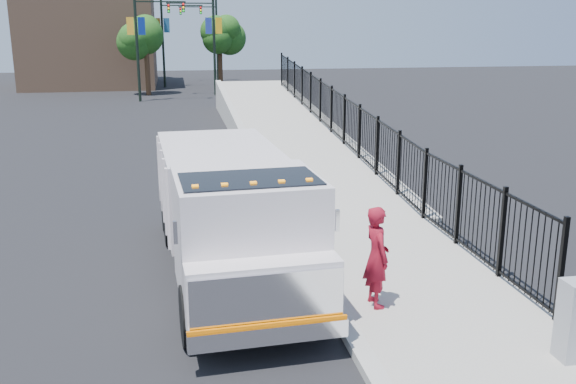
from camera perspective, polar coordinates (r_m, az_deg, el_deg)
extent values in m
plane|color=black|center=(12.43, 3.34, -9.08)|extent=(120.00, 120.00, 0.00)
cube|color=#9E998E|center=(11.31, 15.52, -11.85)|extent=(3.55, 12.00, 0.12)
cube|color=#ADAAA3|center=(10.66, 5.90, -12.96)|extent=(0.30, 12.00, 0.16)
cube|color=#9E998E|center=(27.92, -0.02, 4.47)|extent=(3.95, 24.06, 3.19)
cube|color=black|center=(24.23, 4.99, 4.97)|extent=(0.10, 28.00, 1.80)
cube|color=black|center=(13.41, -5.28, -4.74)|extent=(1.42, 6.91, 0.22)
cube|color=white|center=(10.91, -3.61, -3.74)|extent=(2.50, 2.36, 2.02)
cube|color=white|center=(9.93, -2.27, -8.77)|extent=(2.41, 0.85, 1.01)
cube|color=silver|center=(9.60, -1.82, -9.64)|extent=(2.32, 0.22, 0.86)
cube|color=silver|center=(9.75, -1.70, -12.53)|extent=(2.43, 0.33, 0.28)
cube|color=#E26500|center=(9.68, -1.71, -11.74)|extent=(2.42, 0.20, 0.06)
cube|color=black|center=(10.49, -3.42, -1.04)|extent=(2.29, 1.44, 0.86)
cube|color=white|center=(14.36, -6.15, 0.77)|extent=(2.67, 4.38, 1.72)
cube|color=silver|center=(9.68, -9.98, -3.56)|extent=(0.06, 0.06, 0.35)
cube|color=silver|center=(10.13, 4.41, -2.54)|extent=(0.06, 0.06, 0.35)
cube|color=orange|center=(9.93, -8.26, 0.45)|extent=(0.11, 0.09, 0.06)
cube|color=orange|center=(9.98, -5.66, 0.60)|extent=(0.11, 0.09, 0.06)
cube|color=orange|center=(10.05, -3.10, 0.75)|extent=(0.11, 0.09, 0.06)
cube|color=orange|center=(10.14, -0.57, 0.90)|extent=(0.11, 0.09, 0.06)
cube|color=orange|center=(10.24, 1.90, 1.04)|extent=(0.11, 0.09, 0.06)
cylinder|color=black|center=(10.54, -8.61, -10.81)|extent=(0.38, 1.03, 1.01)
cylinder|color=black|center=(10.88, 2.73, -9.78)|extent=(0.38, 1.03, 1.01)
cylinder|color=black|center=(15.14, -10.32, -2.81)|extent=(0.38, 1.03, 1.01)
cylinder|color=black|center=(15.38, -2.42, -2.29)|extent=(0.38, 1.03, 1.01)
cylinder|color=black|center=(16.20, -10.57, -1.65)|extent=(0.38, 1.03, 1.01)
cylinder|color=black|center=(16.43, -3.18, -1.18)|extent=(0.38, 1.03, 1.01)
imported|color=maroon|center=(11.47, 7.89, -5.71)|extent=(0.50, 0.70, 1.83)
cylinder|color=black|center=(43.33, -13.30, 13.11)|extent=(0.18, 0.18, 8.00)
cube|color=black|center=(43.29, -11.29, 16.26)|extent=(3.20, 0.08, 0.08)
cube|color=black|center=(43.29, -9.29, 15.89)|extent=(0.18, 0.22, 0.60)
cube|color=navy|center=(43.30, -12.89, 14.19)|extent=(0.45, 0.04, 1.10)
cube|color=gold|center=(43.34, -13.84, 14.13)|extent=(0.45, 0.04, 1.10)
cylinder|color=black|center=(46.42, -6.59, 13.49)|extent=(0.18, 0.18, 8.00)
cube|color=black|center=(46.35, -8.74, 16.26)|extent=(3.20, 0.08, 0.08)
cube|color=black|center=(46.32, -10.57, 15.75)|extent=(0.18, 0.22, 0.60)
cube|color=gold|center=(46.44, -6.18, 14.49)|extent=(0.45, 0.04, 1.10)
cube|color=#1F3296|center=(46.39, -7.07, 14.46)|extent=(0.45, 0.04, 1.10)
cylinder|color=black|center=(52.76, -11.08, 13.47)|extent=(0.18, 0.18, 8.00)
cube|color=black|center=(52.77, -9.41, 16.04)|extent=(3.20, 0.08, 0.08)
cube|color=black|center=(52.81, -7.77, 15.72)|extent=(0.18, 0.22, 0.60)
cube|color=#20588C|center=(52.75, -10.74, 14.36)|extent=(0.45, 0.04, 1.10)
cube|color=#C58823|center=(52.76, -11.52, 14.32)|extent=(0.45, 0.04, 1.10)
cylinder|color=black|center=(57.63, -6.34, 13.74)|extent=(0.18, 0.18, 8.00)
cube|color=black|center=(57.55, -8.06, 15.98)|extent=(3.20, 0.08, 0.08)
cube|color=black|center=(57.50, -9.54, 15.58)|extent=(0.18, 0.22, 0.60)
cube|color=#C86404|center=(57.65, -6.01, 14.55)|extent=(0.45, 0.04, 1.10)
cube|color=navy|center=(57.60, -6.72, 14.53)|extent=(0.45, 0.04, 1.10)
cylinder|color=#382314|center=(47.10, -12.38, 10.34)|extent=(0.36, 0.36, 3.20)
sphere|color=#194714|center=(46.98, -12.54, 13.26)|extent=(2.76, 2.76, 2.76)
cylinder|color=#382314|center=(51.76, -6.03, 10.98)|extent=(0.36, 0.36, 3.20)
sphere|color=#194714|center=(51.66, -6.10, 13.63)|extent=(2.44, 2.44, 2.44)
cylinder|color=#382314|center=(60.93, -12.51, 11.29)|extent=(0.36, 0.36, 3.20)
sphere|color=#194714|center=(60.84, -12.63, 13.54)|extent=(2.43, 2.43, 2.43)
cube|color=#8C664C|center=(55.41, -17.13, 13.16)|extent=(10.00, 10.00, 8.00)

